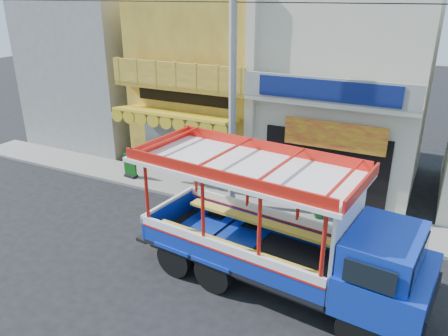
# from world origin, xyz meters

# --- Properties ---
(ground) EXTENTS (90.00, 90.00, 0.00)m
(ground) POSITION_xyz_m (0.00, 0.00, 0.00)
(ground) COLOR black
(ground) RESTS_ON ground
(sidewalk) EXTENTS (30.00, 2.00, 0.12)m
(sidewalk) POSITION_xyz_m (0.00, 4.00, 0.06)
(sidewalk) COLOR slate
(sidewalk) RESTS_ON ground
(shophouse_left) EXTENTS (6.00, 7.50, 8.24)m
(shophouse_left) POSITION_xyz_m (-4.00, 7.96, 4.11)
(shophouse_left) COLOR #A87925
(shophouse_left) RESTS_ON ground
(shophouse_right) EXTENTS (6.00, 6.75, 8.24)m
(shophouse_right) POSITION_xyz_m (2.00, 7.96, 4.11)
(shophouse_right) COLOR beige
(shophouse_right) RESTS_ON ground
(party_pilaster) EXTENTS (0.35, 0.30, 8.00)m
(party_pilaster) POSITION_xyz_m (-1.00, 4.85, 4.00)
(party_pilaster) COLOR beige
(party_pilaster) RESTS_ON ground
(filler_building_left) EXTENTS (6.00, 6.00, 7.60)m
(filler_building_left) POSITION_xyz_m (-11.00, 8.00, 3.80)
(filler_building_left) COLOR gray
(filler_building_left) RESTS_ON ground
(utility_pole) EXTENTS (28.00, 0.26, 9.00)m
(utility_pole) POSITION_xyz_m (-0.85, 3.30, 5.03)
(utility_pole) COLOR gray
(utility_pole) RESTS_ON ground
(songthaew_truck) EXTENTS (8.16, 3.39, 3.70)m
(songthaew_truck) POSITION_xyz_m (2.71, -0.61, 1.78)
(songthaew_truck) COLOR black
(songthaew_truck) RESTS_ON ground
(green_sign) EXTENTS (0.68, 0.37, 1.03)m
(green_sign) POSITION_xyz_m (-6.07, 3.69, 0.55)
(green_sign) COLOR black
(green_sign) RESTS_ON sidewalk
(potted_plant_a) EXTENTS (1.03, 1.04, 0.87)m
(potted_plant_a) POSITION_xyz_m (3.21, 4.19, 0.56)
(potted_plant_a) COLOR #17511E
(potted_plant_a) RESTS_ON sidewalk
(potted_plant_b) EXTENTS (0.66, 0.71, 1.02)m
(potted_plant_b) POSITION_xyz_m (2.22, 3.76, 0.63)
(potted_plant_b) COLOR #17511E
(potted_plant_b) RESTS_ON sidewalk
(potted_plant_c) EXTENTS (0.67, 0.67, 0.88)m
(potted_plant_c) POSITION_xyz_m (3.49, 3.82, 0.56)
(potted_plant_c) COLOR #17511E
(potted_plant_c) RESTS_ON sidewalk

